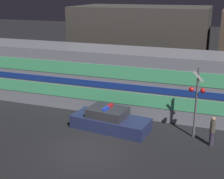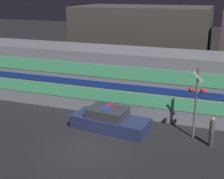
# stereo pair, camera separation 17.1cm
# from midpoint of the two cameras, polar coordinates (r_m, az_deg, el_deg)

# --- Properties ---
(ground_plane) EXTENTS (120.00, 120.00, 0.00)m
(ground_plane) POSITION_cam_midpoint_polar(r_m,az_deg,el_deg) (15.61, -4.48, -11.17)
(ground_plane) COLOR black
(train) EXTENTS (23.02, 3.20, 3.93)m
(train) POSITION_cam_midpoint_polar(r_m,az_deg,el_deg) (20.64, 0.49, 2.06)
(train) COLOR gray
(train) RESTS_ON ground_plane
(police_car) EXTENTS (4.56, 2.24, 1.36)m
(police_car) POSITION_cam_midpoint_polar(r_m,az_deg,el_deg) (17.68, -0.14, -5.69)
(police_car) COLOR navy
(police_car) RESTS_ON ground_plane
(pedestrian) EXTENTS (0.26, 0.26, 1.57)m
(pedestrian) POSITION_cam_midpoint_polar(r_m,az_deg,el_deg) (16.46, 18.07, -7.30)
(pedestrian) COLOR #3F384C
(pedestrian) RESTS_ON ground_plane
(crossing_signal_near) EXTENTS (0.82, 0.33, 3.84)m
(crossing_signal_near) POSITION_cam_midpoint_polar(r_m,az_deg,el_deg) (16.59, 15.42, -1.55)
(crossing_signal_near) COLOR slate
(crossing_signal_near) RESTS_ON ground_plane
(building_left) EXTENTS (11.12, 6.46, 6.27)m
(building_left) POSITION_cam_midpoint_polar(r_m,az_deg,el_deg) (27.52, 5.69, 8.40)
(building_left) COLOR #47423D
(building_left) RESTS_ON ground_plane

